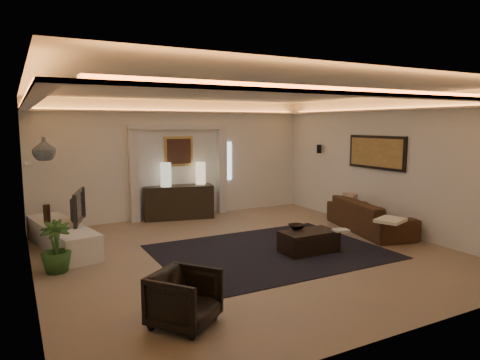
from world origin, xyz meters
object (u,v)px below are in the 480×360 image
console (178,203)px  armchair (184,299)px  sofa (369,216)px  coffee_table (309,241)px

console → armchair: 5.74m
sofa → armchair: bearing=127.7°
console → coffee_table: 3.96m
sofa → coffee_table: 2.24m
sofa → armchair: 5.64m
sofa → coffee_table: size_ratio=2.26×
console → sofa: 4.52m
coffee_table → armchair: 3.43m
console → coffee_table: size_ratio=1.65×
sofa → armchair: sofa is taller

